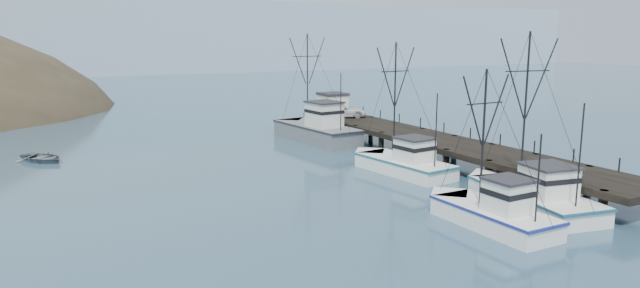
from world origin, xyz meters
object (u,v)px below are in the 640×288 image
at_px(trawler_mid, 490,213).
at_px(pier_shed, 333,104).
at_px(motorboat, 43,161).
at_px(trawler_far, 401,163).
at_px(work_vessel, 314,130).
at_px(pier, 433,141).
at_px(pickup_truck, 344,111).
at_px(trawler_near, 530,195).

xyz_separation_m(trawler_mid, pier_shed, (8.56, 35.36, 2.60)).
distance_m(trawler_mid, motorboat, 40.85).
xyz_separation_m(trawler_far, pier_shed, (5.12, 21.38, 2.60)).
height_order(trawler_mid, trawler_far, trawler_far).
bearing_deg(work_vessel, pier, -67.42).
distance_m(pier, trawler_far, 7.06).
height_order(trawler_mid, pickup_truck, trawler_mid).
xyz_separation_m(pier, pier_shed, (-1.02, 18.00, 1.73)).
bearing_deg(trawler_far, pickup_truck, 73.97).
bearing_deg(pickup_truck, trawler_far, -172.32).
height_order(trawler_near, motorboat, trawler_near).
xyz_separation_m(trawler_near, motorboat, (-29.02, 31.58, -0.82)).
distance_m(trawler_near, motorboat, 42.89).
bearing_deg(trawler_far, pier_shed, 76.53).
relative_size(pier, pickup_truck, 8.15).
bearing_deg(trawler_mid, pickup_truck, 74.90).
distance_m(pier, work_vessel, 14.90).
distance_m(trawler_mid, trawler_far, 14.40).
distance_m(pickup_truck, motorboat, 32.82).
relative_size(trawler_near, pickup_truck, 2.27).
relative_size(pier_shed, motorboat, 0.64).
xyz_separation_m(pier, trawler_far, (-6.14, -3.38, -0.87)).
height_order(trawler_mid, work_vessel, work_vessel).
xyz_separation_m(pier, pickup_truck, (-0.53, 16.15, 1.06)).
bearing_deg(trawler_near, trawler_far, 98.91).
relative_size(trawler_far, pier_shed, 3.56).
xyz_separation_m(trawler_near, pier_shed, (3.20, 33.65, 2.60)).
height_order(pickup_truck, motorboat, pickup_truck).
height_order(work_vessel, pier_shed, work_vessel).
bearing_deg(pickup_truck, trawler_mid, -171.39).
xyz_separation_m(pier_shed, pickup_truck, (0.49, -1.85, -0.67)).
distance_m(trawler_far, work_vessel, 17.14).
bearing_deg(pier_shed, motorboat, -176.31).
bearing_deg(pier, trawler_mid, -118.87).
relative_size(pier, trawler_mid, 4.43).
bearing_deg(trawler_far, trawler_near, -81.09).
bearing_deg(work_vessel, pickup_truck, 24.82).
distance_m(trawler_near, trawler_far, 12.42).
distance_m(trawler_mid, work_vessel, 31.35).
bearing_deg(pickup_truck, trawler_near, -162.90).
xyz_separation_m(pickup_truck, motorboat, (-32.70, -0.22, -2.75)).
height_order(trawler_near, work_vessel, trawler_near).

